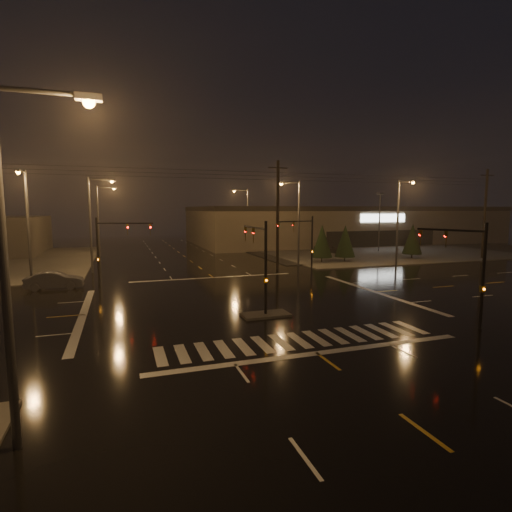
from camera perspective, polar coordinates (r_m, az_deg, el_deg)
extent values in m
plane|color=black|center=(29.24, -1.33, -6.59)|extent=(140.00, 140.00, 0.00)
cube|color=#44423D|center=(69.24, 15.15, 0.95)|extent=(36.00, 36.00, 0.12)
cube|color=#44423D|center=(25.55, 1.39, -8.38)|extent=(3.00, 1.60, 0.15)
cube|color=beige|center=(21.14, 6.15, -11.86)|extent=(15.00, 2.60, 0.01)
cube|color=beige|center=(19.45, 8.70, -13.57)|extent=(16.00, 0.50, 0.01)
cube|color=beige|center=(39.66, -6.10, -3.08)|extent=(16.00, 0.50, 0.01)
cube|color=black|center=(70.57, 19.43, 0.89)|extent=(50.00, 24.00, 0.08)
cube|color=#6A614C|center=(85.18, 12.02, 4.39)|extent=(60.00, 28.00, 7.00)
cube|color=black|center=(85.11, 12.07, 6.61)|extent=(60.20, 28.20, 0.80)
cube|color=white|center=(73.37, 17.70, 5.20)|extent=(9.00, 0.20, 1.40)
cube|color=black|center=(73.57, 17.58, 2.40)|extent=(22.00, 0.15, 2.80)
cylinder|color=black|center=(24.95, 1.41, -1.88)|extent=(0.18, 0.18, 6.00)
cylinder|color=black|center=(26.82, -0.24, 4.09)|extent=(0.12, 4.50, 0.12)
imported|color=#594707|center=(28.75, -1.52, 4.17)|extent=(0.16, 0.20, 1.00)
cube|color=#594707|center=(25.06, 1.40, -3.46)|extent=(0.25, 0.18, 0.35)
cylinder|color=black|center=(42.34, 8.00, 1.60)|extent=(0.18, 0.18, 6.00)
cylinder|color=black|center=(40.41, 5.62, 4.94)|extent=(4.74, 1.82, 0.12)
imported|color=#594707|center=(38.88, 3.24, 4.82)|extent=(0.24, 0.22, 1.00)
cube|color=#594707|center=(42.41, 7.99, 0.66)|extent=(0.25, 0.18, 0.35)
cylinder|color=black|center=(37.89, -21.67, 0.59)|extent=(0.18, 0.18, 6.00)
cylinder|color=black|center=(36.82, -18.24, 4.47)|extent=(4.74, 1.82, 0.12)
imported|color=#594707|center=(36.14, -14.87, 4.47)|extent=(0.24, 0.22, 1.00)
cube|color=#594707|center=(37.97, -21.63, -0.46)|extent=(0.25, 0.18, 0.35)
cylinder|color=black|center=(25.54, 29.70, -2.56)|extent=(0.18, 0.18, 6.00)
cylinder|color=black|center=(26.09, 25.94, 3.35)|extent=(1.48, 3.80, 0.12)
imported|color=#594707|center=(26.91, 22.47, 3.49)|extent=(0.22, 0.24, 1.00)
cube|color=#594707|center=(25.66, 29.61, -4.10)|extent=(0.25, 0.18, 0.35)
cylinder|color=#38383A|center=(12.64, -32.27, -2.17)|extent=(0.24, 0.24, 10.00)
cylinder|color=#38383A|center=(12.67, -28.10, 20.01)|extent=(2.40, 0.14, 0.14)
cube|color=#38383A|center=(12.55, -22.80, 20.17)|extent=(0.70, 0.30, 0.18)
sphere|color=#FF992D|center=(12.52, -22.78, 19.59)|extent=(0.32, 0.32, 0.32)
cylinder|color=#38383A|center=(45.29, -22.59, 4.01)|extent=(0.24, 0.24, 10.00)
cylinder|color=#38383A|center=(45.30, -21.32, 10.15)|extent=(2.40, 0.14, 0.14)
cube|color=#38383A|center=(45.26, -19.91, 10.15)|extent=(0.70, 0.30, 0.18)
sphere|color=#FF992D|center=(45.25, -19.90, 9.98)|extent=(0.32, 0.32, 0.32)
cylinder|color=#38383A|center=(61.25, -21.62, 4.63)|extent=(0.24, 0.24, 10.00)
cylinder|color=#38383A|center=(61.26, -20.68, 9.16)|extent=(2.40, 0.14, 0.14)
cube|color=#38383A|center=(61.23, -19.64, 9.16)|extent=(0.70, 0.30, 0.18)
sphere|color=#FF992D|center=(61.23, -19.63, 9.03)|extent=(0.32, 0.32, 0.32)
cylinder|color=#38383A|center=(47.60, 6.14, 4.59)|extent=(0.24, 0.24, 10.00)
cylinder|color=#38383A|center=(47.18, 4.87, 10.42)|extent=(2.40, 0.14, 0.14)
cube|color=#38383A|center=(46.74, 3.61, 10.41)|extent=(0.70, 0.30, 0.18)
sphere|color=#FF992D|center=(46.74, 3.61, 10.25)|extent=(0.32, 0.32, 0.32)
cylinder|color=#38383A|center=(66.27, -1.18, 5.22)|extent=(0.24, 0.24, 10.00)
cylinder|color=#38383A|center=(65.97, -2.20, 9.38)|extent=(2.40, 0.14, 0.14)
cube|color=#38383A|center=(65.66, -3.13, 9.34)|extent=(0.70, 0.30, 0.18)
sphere|color=#FF992D|center=(65.65, -3.13, 9.23)|extent=(0.32, 0.32, 0.32)
cylinder|color=#38383A|center=(39.41, -29.75, 3.32)|extent=(0.24, 0.24, 10.00)
cylinder|color=#38383A|center=(38.32, -30.51, 10.40)|extent=(0.14, 2.40, 0.14)
cube|color=#38383A|center=(37.24, -30.85, 10.44)|extent=(0.30, 0.70, 0.18)
sphere|color=#FF992D|center=(37.23, -30.84, 10.24)|extent=(0.32, 0.32, 0.32)
cylinder|color=#38383A|center=(49.27, 19.57, 4.32)|extent=(0.24, 0.24, 10.00)
cylinder|color=#38383A|center=(48.40, 20.69, 9.93)|extent=(0.14, 2.40, 0.14)
cube|color=#38383A|center=(47.56, 21.54, 9.90)|extent=(0.30, 0.70, 0.18)
sphere|color=#FF992D|center=(47.55, 21.53, 9.74)|extent=(0.32, 0.32, 0.32)
cylinder|color=black|center=(44.35, 3.12, 5.76)|extent=(0.32, 0.32, 12.00)
cube|color=black|center=(44.57, 3.16, 12.46)|extent=(2.20, 0.12, 0.12)
cylinder|color=black|center=(62.11, 29.87, 5.15)|extent=(0.32, 0.32, 12.00)
cube|color=black|center=(62.26, 30.16, 9.94)|extent=(2.20, 0.12, 0.12)
cylinder|color=black|center=(51.02, 9.36, -0.56)|extent=(0.18, 0.18, 0.70)
cone|color=black|center=(50.78, 9.41, 2.12)|extent=(2.62, 2.62, 4.09)
cylinder|color=black|center=(52.18, 12.55, -0.47)|extent=(0.18, 0.18, 0.70)
cone|color=black|center=(51.95, 12.61, 2.12)|extent=(2.58, 2.58, 4.03)
cylinder|color=black|center=(58.13, 21.35, -0.05)|extent=(0.18, 0.18, 0.70)
cone|color=black|center=(57.92, 21.45, 2.29)|extent=(2.60, 2.60, 4.06)
imported|color=black|center=(62.31, 10.15, 1.07)|extent=(3.94, 4.30, 1.42)
imported|color=slate|center=(37.74, -26.86, -3.13)|extent=(4.57, 1.62, 1.50)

